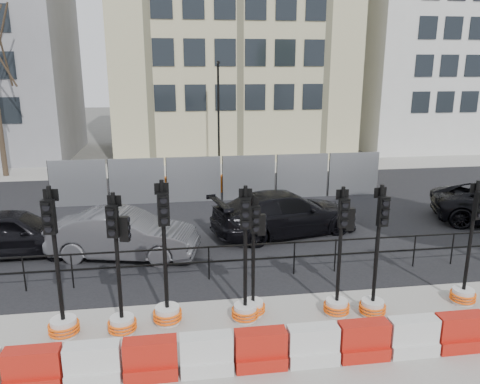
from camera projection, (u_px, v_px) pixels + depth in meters
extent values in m
plane|color=#51514C|center=(260.00, 298.00, 11.94)|extent=(120.00, 120.00, 0.00)
cube|color=gray|center=(289.00, 370.00, 9.07)|extent=(40.00, 6.00, 0.02)
cube|color=black|center=(227.00, 214.00, 18.62)|extent=(40.00, 14.00, 0.03)
cube|color=gray|center=(209.00, 168.00, 27.22)|extent=(40.00, 4.00, 0.02)
cube|color=#C0BB8D|center=(229.00, 15.00, 30.90)|extent=(15.00, 10.00, 18.00)
cube|color=silver|center=(438.00, 33.00, 33.26)|extent=(12.00, 9.00, 16.00)
cylinder|color=black|center=(24.00, 274.00, 12.11)|extent=(0.04, 0.04, 1.00)
cylinder|color=black|center=(72.00, 272.00, 12.28)|extent=(0.04, 0.04, 1.00)
cylinder|color=black|center=(119.00, 269.00, 12.45)|extent=(0.04, 0.04, 1.00)
cylinder|color=black|center=(165.00, 266.00, 12.62)|extent=(0.04, 0.04, 1.00)
cylinder|color=black|center=(209.00, 263.00, 12.78)|extent=(0.04, 0.04, 1.00)
cylinder|color=black|center=(252.00, 261.00, 12.95)|extent=(0.04, 0.04, 1.00)
cylinder|color=black|center=(294.00, 258.00, 13.12)|extent=(0.04, 0.04, 1.00)
cylinder|color=black|center=(335.00, 256.00, 13.29)|extent=(0.04, 0.04, 1.00)
cylinder|color=black|center=(375.00, 254.00, 13.46)|extent=(0.04, 0.04, 1.00)
cylinder|color=black|center=(414.00, 251.00, 13.62)|extent=(0.04, 0.04, 1.00)
cylinder|color=black|center=(452.00, 249.00, 13.79)|extent=(0.04, 0.04, 1.00)
cube|color=black|center=(252.00, 245.00, 12.83)|extent=(18.00, 0.04, 0.04)
cube|color=black|center=(252.00, 259.00, 12.94)|extent=(18.00, 0.04, 0.04)
cube|color=#92949A|center=(78.00, 184.00, 19.43)|extent=(2.30, 0.05, 2.00)
cylinder|color=black|center=(49.00, 185.00, 19.27)|extent=(0.05, 0.05, 2.00)
cube|color=#92949A|center=(137.00, 182.00, 19.77)|extent=(2.30, 0.05, 2.00)
cylinder|color=black|center=(109.00, 183.00, 19.61)|extent=(0.05, 0.05, 2.00)
cube|color=#92949A|center=(194.00, 180.00, 20.11)|extent=(2.30, 0.05, 2.00)
cylinder|color=black|center=(167.00, 181.00, 19.94)|extent=(0.05, 0.05, 2.00)
cube|color=#92949A|center=(249.00, 178.00, 20.44)|extent=(2.30, 0.05, 2.00)
cylinder|color=black|center=(223.00, 179.00, 20.28)|extent=(0.05, 0.05, 2.00)
cube|color=#92949A|center=(302.00, 176.00, 20.78)|extent=(2.30, 0.05, 2.00)
cylinder|color=black|center=(277.00, 177.00, 20.62)|extent=(0.05, 0.05, 2.00)
cube|color=#92949A|center=(354.00, 174.00, 21.12)|extent=(2.30, 0.05, 2.00)
cylinder|color=black|center=(329.00, 175.00, 20.95)|extent=(0.05, 0.05, 2.00)
cube|color=#CB5A0D|center=(131.00, 187.00, 21.30)|extent=(1.00, 0.40, 0.80)
cube|color=#CB5A0D|center=(175.00, 185.00, 21.58)|extent=(1.00, 0.40, 0.80)
cube|color=#CB5A0D|center=(218.00, 184.00, 21.86)|extent=(1.00, 0.40, 0.80)
cube|color=#CB5A0D|center=(260.00, 182.00, 22.14)|extent=(1.00, 0.40, 0.80)
cylinder|color=black|center=(219.00, 118.00, 25.56)|extent=(0.12, 0.12, 6.00)
cube|color=black|center=(218.00, 63.00, 24.57)|extent=(0.12, 0.50, 0.12)
cube|color=red|center=(35.00, 380.00, 8.56)|extent=(1.00, 0.50, 0.30)
cube|color=red|center=(33.00, 361.00, 8.45)|extent=(1.00, 0.35, 0.50)
cube|color=silver|center=(94.00, 375.00, 8.71)|extent=(1.00, 0.50, 0.30)
cube|color=silver|center=(92.00, 356.00, 8.60)|extent=(1.00, 0.35, 0.50)
cube|color=red|center=(151.00, 370.00, 8.85)|extent=(1.00, 0.50, 0.30)
cube|color=red|center=(150.00, 352.00, 8.75)|extent=(1.00, 0.35, 0.50)
cube|color=silver|center=(207.00, 365.00, 9.00)|extent=(1.00, 0.50, 0.30)
cube|color=silver|center=(206.00, 347.00, 8.90)|extent=(1.00, 0.35, 0.50)
cube|color=red|center=(260.00, 360.00, 9.15)|extent=(1.00, 0.50, 0.30)
cube|color=red|center=(260.00, 342.00, 9.04)|extent=(1.00, 0.35, 0.50)
cube|color=silver|center=(312.00, 356.00, 9.29)|extent=(1.00, 0.50, 0.30)
cube|color=silver|center=(313.00, 338.00, 9.19)|extent=(1.00, 0.35, 0.50)
cube|color=red|center=(362.00, 351.00, 9.44)|extent=(1.00, 0.50, 0.30)
cube|color=red|center=(364.00, 334.00, 9.34)|extent=(1.00, 0.35, 0.50)
cube|color=silver|center=(411.00, 347.00, 9.59)|extent=(1.00, 0.50, 0.30)
cube|color=silver|center=(413.00, 329.00, 9.48)|extent=(1.00, 0.35, 0.50)
cube|color=red|center=(458.00, 342.00, 9.74)|extent=(1.00, 0.50, 0.30)
cube|color=red|center=(461.00, 325.00, 9.63)|extent=(1.00, 0.35, 0.50)
cylinder|color=silver|center=(64.00, 327.00, 10.20)|extent=(0.56, 0.56, 0.41)
torus|color=#FE5C0D|center=(64.00, 331.00, 10.22)|extent=(0.67, 0.67, 0.05)
torus|color=#FE5C0D|center=(64.00, 327.00, 10.20)|extent=(0.67, 0.67, 0.05)
torus|color=#FE5C0D|center=(64.00, 324.00, 10.17)|extent=(0.67, 0.67, 0.05)
cylinder|color=black|center=(56.00, 257.00, 9.77)|extent=(0.09, 0.09, 3.09)
cube|color=black|center=(49.00, 217.00, 9.41)|extent=(0.27, 0.18, 0.72)
cylinder|color=black|center=(49.00, 229.00, 9.39)|extent=(0.16, 0.08, 0.15)
cylinder|color=black|center=(47.00, 218.00, 9.33)|extent=(0.16, 0.08, 0.15)
cylinder|color=black|center=(46.00, 207.00, 9.27)|extent=(0.16, 0.08, 0.15)
cube|color=black|center=(51.00, 195.00, 9.48)|extent=(0.31, 0.08, 0.25)
cylinder|color=silver|center=(122.00, 325.00, 10.31)|extent=(0.53, 0.53, 0.39)
torus|color=#FE5C0D|center=(123.00, 328.00, 10.33)|extent=(0.64, 0.64, 0.05)
torus|color=#FE5C0D|center=(122.00, 325.00, 10.31)|extent=(0.64, 0.64, 0.05)
torus|color=#FE5C0D|center=(122.00, 322.00, 10.29)|extent=(0.64, 0.64, 0.05)
cylinder|color=black|center=(117.00, 259.00, 9.91)|extent=(0.09, 0.09, 2.94)
cube|color=black|center=(113.00, 222.00, 9.56)|extent=(0.26, 0.19, 0.69)
cylinder|color=black|center=(112.00, 233.00, 9.55)|extent=(0.15, 0.08, 0.15)
cylinder|color=black|center=(111.00, 223.00, 9.49)|extent=(0.15, 0.08, 0.15)
cylinder|color=black|center=(111.00, 213.00, 9.43)|extent=(0.15, 0.08, 0.15)
cube|color=black|center=(114.00, 201.00, 9.63)|extent=(0.29, 0.10, 0.23)
cube|color=black|center=(124.00, 229.00, 9.71)|extent=(0.22, 0.17, 0.54)
cylinder|color=silver|center=(167.00, 315.00, 10.71)|extent=(0.55, 0.55, 0.41)
torus|color=#FE5C0D|center=(168.00, 318.00, 10.73)|extent=(0.67, 0.67, 0.05)
torus|color=#FE5C0D|center=(167.00, 315.00, 10.71)|extent=(0.67, 0.67, 0.05)
torus|color=#FE5C0D|center=(167.00, 312.00, 10.69)|extent=(0.67, 0.67, 0.05)
cylinder|color=black|center=(164.00, 248.00, 10.28)|extent=(0.09, 0.09, 3.08)
cube|color=black|center=(163.00, 209.00, 9.93)|extent=(0.26, 0.17, 0.72)
cylinder|color=black|center=(164.00, 221.00, 9.91)|extent=(0.16, 0.07, 0.15)
cylinder|color=black|center=(164.00, 210.00, 9.85)|extent=(0.16, 0.07, 0.15)
cylinder|color=black|center=(163.00, 200.00, 9.79)|extent=(0.16, 0.07, 0.15)
cube|color=black|center=(162.00, 189.00, 9.99)|extent=(0.31, 0.07, 0.25)
cylinder|color=silver|center=(253.00, 308.00, 11.08)|extent=(0.48, 0.48, 0.36)
torus|color=#FE5C0D|center=(253.00, 310.00, 11.10)|extent=(0.58, 0.58, 0.04)
torus|color=#FE5C0D|center=(253.00, 308.00, 11.08)|extent=(0.58, 0.58, 0.04)
torus|color=#FE5C0D|center=(253.00, 305.00, 11.06)|extent=(0.58, 0.58, 0.04)
cylinder|color=black|center=(253.00, 251.00, 10.71)|extent=(0.08, 0.08, 2.69)
cube|color=black|center=(255.00, 219.00, 10.40)|extent=(0.23, 0.15, 0.63)
cylinder|color=black|center=(256.00, 229.00, 10.38)|extent=(0.14, 0.06, 0.13)
cylinder|color=black|center=(256.00, 220.00, 10.33)|extent=(0.14, 0.06, 0.13)
cylinder|color=black|center=(256.00, 212.00, 10.28)|extent=(0.14, 0.06, 0.13)
cube|color=black|center=(253.00, 202.00, 10.45)|extent=(0.27, 0.06, 0.22)
cube|color=black|center=(261.00, 225.00, 10.59)|extent=(0.19, 0.14, 0.49)
cylinder|color=silver|center=(245.00, 312.00, 10.83)|extent=(0.53, 0.53, 0.39)
torus|color=#FE5C0D|center=(245.00, 315.00, 10.86)|extent=(0.64, 0.64, 0.05)
torus|color=#FE5C0D|center=(245.00, 312.00, 10.83)|extent=(0.64, 0.64, 0.05)
torus|color=#FE5C0D|center=(245.00, 309.00, 10.81)|extent=(0.64, 0.64, 0.05)
cylinder|color=black|center=(245.00, 249.00, 10.43)|extent=(0.09, 0.09, 2.94)
cube|color=black|center=(246.00, 213.00, 10.09)|extent=(0.25, 0.17, 0.69)
cylinder|color=black|center=(246.00, 224.00, 10.07)|extent=(0.15, 0.07, 0.15)
cylinder|color=black|center=(246.00, 215.00, 10.01)|extent=(0.15, 0.07, 0.15)
cylinder|color=black|center=(246.00, 205.00, 9.95)|extent=(0.15, 0.07, 0.15)
cube|color=black|center=(245.00, 194.00, 10.15)|extent=(0.30, 0.07, 0.24)
cylinder|color=silver|center=(336.00, 307.00, 11.08)|extent=(0.51, 0.51, 0.38)
torus|color=#FE5C0D|center=(336.00, 310.00, 11.10)|extent=(0.62, 0.62, 0.05)
torus|color=#FE5C0D|center=(336.00, 307.00, 11.08)|extent=(0.62, 0.62, 0.05)
torus|color=#FE5C0D|center=(337.00, 304.00, 11.06)|extent=(0.62, 0.62, 0.05)
cylinder|color=black|center=(340.00, 247.00, 10.68)|extent=(0.09, 0.09, 2.86)
cube|color=black|center=(344.00, 213.00, 10.35)|extent=(0.24, 0.14, 0.67)
cylinder|color=black|center=(344.00, 223.00, 10.33)|extent=(0.15, 0.05, 0.14)
cylinder|color=black|center=(345.00, 214.00, 10.28)|extent=(0.15, 0.05, 0.14)
cylinder|color=black|center=(345.00, 205.00, 10.22)|extent=(0.15, 0.05, 0.14)
cube|color=black|center=(342.00, 194.00, 10.42)|extent=(0.29, 0.04, 0.23)
cube|color=black|center=(350.00, 219.00, 10.53)|extent=(0.20, 0.13, 0.52)
cylinder|color=silver|center=(372.00, 308.00, 11.04)|extent=(0.52, 0.52, 0.39)
torus|color=#FE5C0D|center=(372.00, 311.00, 11.06)|extent=(0.63, 0.63, 0.05)
torus|color=#FE5C0D|center=(372.00, 308.00, 11.04)|extent=(0.63, 0.63, 0.05)
torus|color=#FE5C0D|center=(372.00, 305.00, 11.02)|extent=(0.63, 0.63, 0.05)
cylinder|color=black|center=(377.00, 247.00, 10.64)|extent=(0.09, 0.09, 2.91)
cube|color=black|center=(383.00, 211.00, 10.31)|extent=(0.25, 0.16, 0.68)
cylinder|color=black|center=(384.00, 222.00, 10.29)|extent=(0.15, 0.06, 0.15)
cylinder|color=black|center=(385.00, 212.00, 10.23)|extent=(0.15, 0.06, 0.15)
cylinder|color=black|center=(386.00, 203.00, 10.18)|extent=(0.15, 0.06, 0.15)
cube|color=black|center=(380.00, 193.00, 10.37)|extent=(0.29, 0.06, 0.23)
cylinder|color=silver|center=(463.00, 296.00, 11.62)|extent=(0.52, 0.52, 0.38)
torus|color=#FE5C0D|center=(462.00, 299.00, 11.64)|extent=(0.62, 0.62, 0.05)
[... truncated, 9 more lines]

